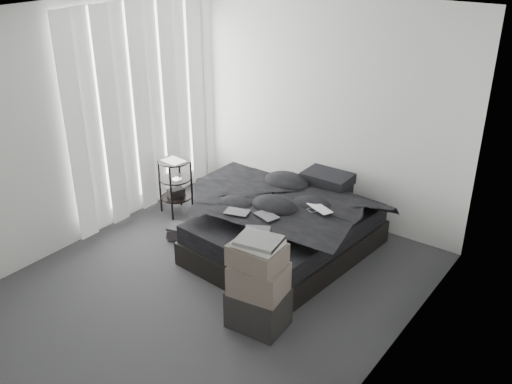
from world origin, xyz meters
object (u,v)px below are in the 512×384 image
Objects in this scene: laptop at (316,204)px; box_lower at (258,308)px; side_stand at (176,187)px; bed at (285,242)px.

laptop is 1.30m from box_lower.
bed is at bearing 0.04° from side_stand.
box_lower is at bearing -62.17° from bed.
box_lower is (0.49, -1.17, 0.05)m from bed.
bed is 1.27m from box_lower.
side_stand is 2.40m from box_lower.
laptop is 1.99m from side_stand.
bed is 1.62m from side_stand.
bed is at bearing 112.75° from box_lower.
laptop is at bearing 7.50° from bed.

